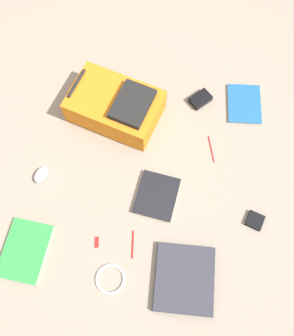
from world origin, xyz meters
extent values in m
plane|color=gray|center=(0.00, 0.00, 0.00)|extent=(3.96, 3.96, 0.00)
cube|color=orange|center=(0.24, -0.32, 0.08)|extent=(0.51, 0.38, 0.15)
cube|color=black|center=(0.14, -0.30, 0.17)|extent=(0.21, 0.26, 0.03)
cylinder|color=black|center=(0.45, -0.36, 0.16)|extent=(0.05, 0.18, 0.02)
cube|color=#24242C|center=(-0.28, 0.45, 0.01)|extent=(0.30, 0.33, 0.02)
cube|color=#2D2D38|center=(-0.28, 0.45, 0.03)|extent=(0.30, 0.33, 0.01)
cube|color=silver|center=(0.48, 0.49, 0.01)|extent=(0.19, 0.27, 0.02)
cube|color=#2D8C3F|center=(0.48, 0.49, 0.02)|extent=(0.20, 0.28, 0.00)
cube|color=silver|center=(-0.07, 0.10, 0.01)|extent=(0.20, 0.23, 0.02)
cube|color=black|center=(-0.07, 0.10, 0.02)|extent=(0.21, 0.24, 0.00)
cube|color=silver|center=(-0.43, -0.52, 0.01)|extent=(0.21, 0.26, 0.01)
cube|color=#1E5999|center=(-0.43, -0.52, 0.01)|extent=(0.21, 0.27, 0.00)
ellipsoid|color=silver|center=(0.52, 0.11, 0.02)|extent=(0.08, 0.11, 0.04)
torus|color=silver|center=(0.06, 0.53, 0.01)|extent=(0.14, 0.14, 0.01)
cube|color=black|center=(-0.19, -0.49, 0.02)|extent=(0.13, 0.13, 0.03)
cylinder|color=red|center=(-0.30, -0.22, 0.00)|extent=(0.06, 0.14, 0.01)
cylinder|color=red|center=(-0.01, 0.35, 0.00)|extent=(0.03, 0.13, 0.01)
cube|color=black|center=(-0.56, 0.12, 0.01)|extent=(0.09, 0.09, 0.02)
cube|color=#B21919|center=(0.16, 0.38, 0.00)|extent=(0.03, 0.05, 0.01)
camera|label=1|loc=(-0.13, 0.61, 1.75)|focal=39.16mm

